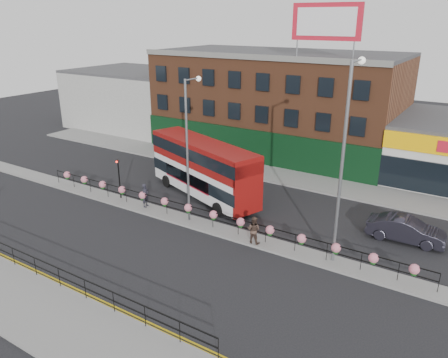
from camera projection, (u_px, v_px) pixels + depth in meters
The scene contains 18 objects.
ground at pixel (201, 226), 30.20m from camera, with size 120.00×120.00×0.00m, color black.
south_pavement at pixel (55, 320), 20.66m from camera, with size 60.00×4.00×0.15m, color gray.
north_pavement at pixel (277, 175), 39.69m from camera, with size 60.00×4.00×0.15m, color gray.
median at pixel (201, 225), 30.17m from camera, with size 60.00×1.60×0.15m, color gray.
yellow_line_inner at pixel (93, 296), 22.51m from camera, with size 60.00×0.10×0.01m, color gold.
yellow_line_outer at pixel (90, 298), 22.37m from camera, with size 60.00×0.10×0.01m, color gold.
brick_building at pixel (277, 102), 46.24m from camera, with size 25.00×12.21×10.30m.
warehouse_west at pixel (137, 98), 56.93m from camera, with size 15.50×12.00×7.30m.
billboard at pixel (326, 22), 36.25m from camera, with size 6.00×0.29×4.40m.
median_railing at pixel (201, 212), 29.84m from camera, with size 30.04×0.56×1.23m.
south_railing at pixel (58, 273), 22.86m from camera, with size 20.04×0.05×1.12m.
double_decker_bus at pixel (203, 164), 34.15m from camera, with size 11.43×6.35×4.54m.
car at pixel (406, 230), 27.89m from camera, with size 4.86×1.90×1.57m, color #23212B.
pedestrian_a at pixel (145, 195), 32.58m from camera, with size 0.50×0.70×1.81m, color black.
pedestrian_b at pixel (254, 230), 27.30m from camera, with size 0.92×0.74×1.80m, color #453229.
lamp_column_west at pixel (189, 139), 28.97m from camera, with size 0.35×1.72×9.78m.
lamp_column_east at pixel (345, 148), 23.50m from camera, with size 0.41×2.01×11.44m.
traffic_light_median at pixel (118, 170), 33.66m from camera, with size 0.15×0.28×3.65m.
Camera 1 is at (15.88, -22.13, 13.52)m, focal length 35.00 mm.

